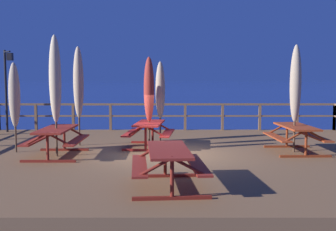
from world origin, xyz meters
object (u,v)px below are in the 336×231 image
patio_umbrella_tall_front (57,80)px  patio_umbrella_tall_mid_right (298,84)px  picnic_table_mid_left (170,159)px  patio_umbrella_tall_back_left (81,83)px  lamp_post_hooked (10,78)px  patio_umbrella_tall_mid_left (151,90)px  patio_umbrella_short_front (17,95)px  picnic_table_mid_centre (59,136)px  picnic_table_back_left (151,129)px  patio_umbrella_tall_back_right (162,91)px  picnic_table_front_right (298,133)px

patio_umbrella_tall_front → patio_umbrella_tall_mid_right: (6.64, 0.66, -0.13)m
picnic_table_mid_left → patio_umbrella_tall_back_left: patio_umbrella_tall_back_left is taller
patio_umbrella_tall_mid_right → lamp_post_hooked: 10.75m
patio_umbrella_tall_mid_left → patio_umbrella_short_front: 3.89m
picnic_table_mid_centre → patio_umbrella_tall_mid_right: 6.82m
picnic_table_back_left → picnic_table_mid_left: bearing=-83.0°
picnic_table_mid_left → patio_umbrella_tall_back_right: (-0.27, 6.10, 1.14)m
picnic_table_mid_centre → patio_umbrella_tall_mid_left: patio_umbrella_tall_mid_left is taller
picnic_table_back_left → picnic_table_front_right: same height
picnic_table_mid_left → picnic_table_back_left: bearing=97.0°
patio_umbrella_tall_mid_right → patio_umbrella_tall_front: bearing=-174.3°
patio_umbrella_tall_back_right → picnic_table_mid_centre: bearing=-134.1°
picnic_table_mid_centre → lamp_post_hooked: size_ratio=0.64×
picnic_table_front_right → patio_umbrella_tall_mid_right: (-0.04, 0.02, 1.39)m
patio_umbrella_short_front → picnic_table_mid_left: bearing=-41.5°
patio_umbrella_short_front → lamp_post_hooked: size_ratio=0.80×
picnic_table_mid_centre → patio_umbrella_tall_mid_right: bearing=5.5°
picnic_table_mid_left → patio_umbrella_tall_mid_right: size_ratio=0.70×
picnic_table_mid_centre → patio_umbrella_tall_back_left: 2.32m
picnic_table_back_left → patio_umbrella_tall_front: patio_umbrella_tall_front is taller
patio_umbrella_tall_front → lamp_post_hooked: patio_umbrella_tall_front is taller
patio_umbrella_tall_mid_left → patio_umbrella_tall_front: bearing=-147.9°
patio_umbrella_tall_front → patio_umbrella_tall_back_right: 4.00m
patio_umbrella_tall_front → patio_umbrella_tall_mid_right: size_ratio=1.07×
patio_umbrella_tall_mid_left → lamp_post_hooked: 6.63m
picnic_table_back_left → patio_umbrella_tall_front: size_ratio=0.61×
picnic_table_back_left → patio_umbrella_tall_mid_right: patio_umbrella_tall_mid_right is taller
patio_umbrella_tall_mid_left → picnic_table_mid_left: bearing=-83.0°
patio_umbrella_tall_back_right → patio_umbrella_short_front: (-4.10, -2.23, -0.07)m
picnic_table_mid_centre → patio_umbrella_short_front: size_ratio=0.80×
patio_umbrella_tall_back_left → lamp_post_hooked: 4.66m
picnic_table_mid_left → patio_umbrella_short_front: (-4.37, 3.86, 1.07)m
patio_umbrella_short_front → lamp_post_hooked: 4.77m
picnic_table_mid_left → picnic_table_back_left: (-0.58, 4.73, -0.01)m
picnic_table_back_left → patio_umbrella_short_front: 4.03m
picnic_table_mid_centre → picnic_table_back_left: size_ratio=1.04×
picnic_table_back_left → patio_umbrella_tall_mid_right: size_ratio=0.65×
patio_umbrella_tall_mid_left → lamp_post_hooked: size_ratio=0.86×
picnic_table_back_left → patio_umbrella_tall_back_right: (0.31, 1.36, 1.14)m
patio_umbrella_short_front → patio_umbrella_tall_back_left: patio_umbrella_tall_back_left is taller
lamp_post_hooked → patio_umbrella_short_front: bearing=-66.9°
picnic_table_mid_centre → patio_umbrella_tall_back_right: 4.13m
patio_umbrella_tall_mid_right → lamp_post_hooked: size_ratio=0.96×
picnic_table_back_left → patio_umbrella_tall_back_right: patio_umbrella_tall_back_right is taller
patio_umbrella_tall_back_right → patio_umbrella_tall_mid_right: bearing=-29.7°
picnic_table_mid_centre → picnic_table_mid_left: 4.44m
picnic_table_mid_centre → patio_umbrella_tall_mid_right: patio_umbrella_tall_mid_right is taller
patio_umbrella_tall_back_right → patio_umbrella_tall_back_left: 2.74m
picnic_table_front_right → patio_umbrella_tall_back_right: (-3.92, 2.23, 1.14)m
lamp_post_hooked → patio_umbrella_tall_front: bearing=-57.4°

